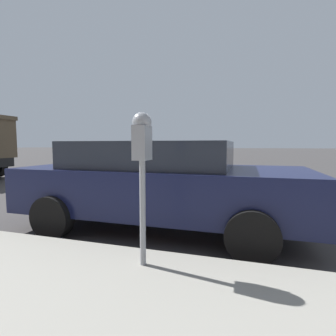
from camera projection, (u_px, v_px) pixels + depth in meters
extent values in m
plane|color=#3D3A3A|center=(160.00, 213.00, 5.35)|extent=(220.00, 220.00, 0.00)
cylinder|color=gray|center=(143.00, 213.00, 2.64)|extent=(0.06, 0.06, 1.07)
cube|color=gray|center=(142.00, 143.00, 2.57)|extent=(0.20, 0.14, 0.34)
sphere|color=gray|center=(142.00, 122.00, 2.56)|extent=(0.19, 0.19, 0.19)
cube|color=#19389E|center=(146.00, 147.00, 2.68)|extent=(0.01, 0.11, 0.12)
cube|color=black|center=(146.00, 135.00, 2.67)|extent=(0.01, 0.10, 0.08)
cube|color=#14193D|center=(162.00, 188.00, 4.31)|extent=(1.87, 4.54, 0.70)
cube|color=#232833|center=(152.00, 154.00, 4.31)|extent=(1.64, 2.55, 0.42)
cylinder|color=black|center=(250.00, 203.00, 4.82)|extent=(0.22, 0.64, 0.64)
cylinder|color=black|center=(252.00, 237.00, 3.05)|extent=(0.22, 0.64, 0.64)
cylinder|color=black|center=(114.00, 194.00, 5.63)|extent=(0.22, 0.64, 0.64)
cylinder|color=black|center=(52.00, 217.00, 3.86)|extent=(0.22, 0.64, 0.64)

